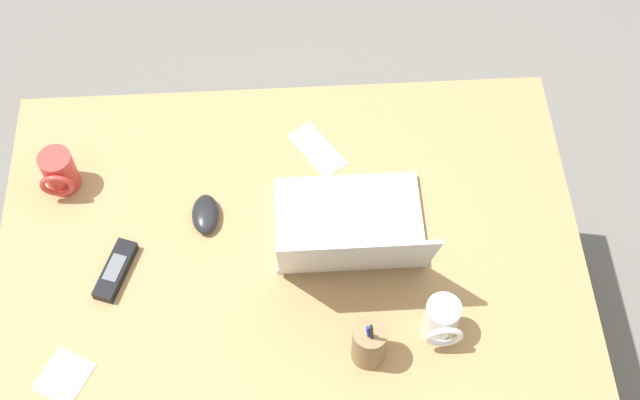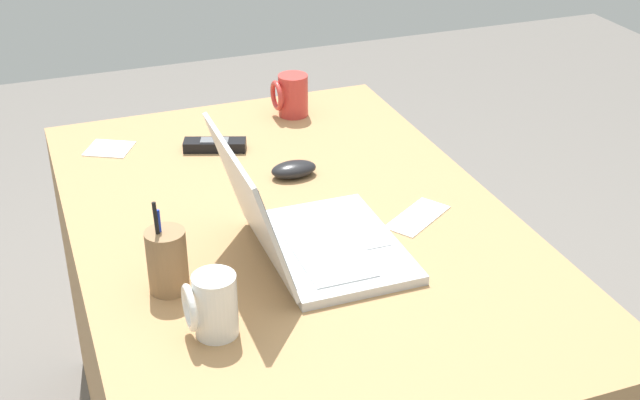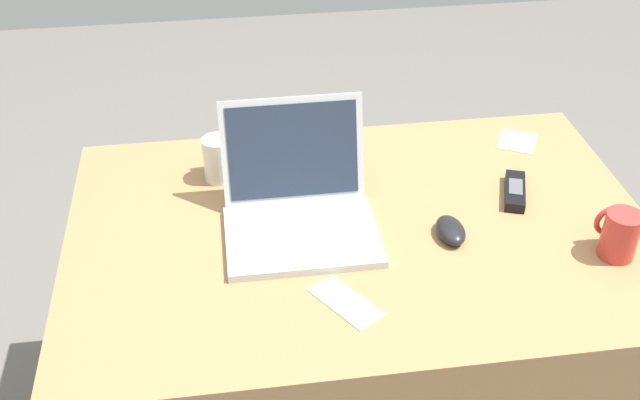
# 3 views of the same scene
# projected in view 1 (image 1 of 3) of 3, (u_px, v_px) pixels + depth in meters

# --- Properties ---
(ground_plane) EXTENTS (6.00, 6.00, 0.00)m
(ground_plane) POSITION_uv_depth(u_px,v_px,m) (297.00, 359.00, 2.51)
(ground_plane) COLOR slate
(desk) EXTENTS (1.28, 0.85, 0.72)m
(desk) POSITION_uv_depth(u_px,v_px,m) (294.00, 307.00, 2.20)
(desk) COLOR #A87C4F
(desk) RESTS_ON ground
(laptop) EXTENTS (0.32, 0.31, 0.25)m
(laptop) POSITION_uv_depth(u_px,v_px,m) (351.00, 233.00, 1.84)
(laptop) COLOR silver
(laptop) RESTS_ON desk
(computer_mouse) EXTENTS (0.06, 0.10, 0.03)m
(computer_mouse) POSITION_uv_depth(u_px,v_px,m) (205.00, 214.00, 1.90)
(computer_mouse) COLOR black
(computer_mouse) RESTS_ON desk
(coffee_mug_white) EXTENTS (0.08, 0.08, 0.11)m
(coffee_mug_white) POSITION_uv_depth(u_px,v_px,m) (441.00, 321.00, 1.73)
(coffee_mug_white) COLOR white
(coffee_mug_white) RESTS_ON desk
(coffee_mug_tall) EXTENTS (0.07, 0.09, 0.10)m
(coffee_mug_tall) POSITION_uv_depth(u_px,v_px,m) (59.00, 172.00, 1.92)
(coffee_mug_tall) COLOR #C63833
(coffee_mug_tall) RESTS_ON desk
(cordless_phone) EXTENTS (0.09, 0.15, 0.03)m
(cordless_phone) POSITION_uv_depth(u_px,v_px,m) (116.00, 270.00, 1.84)
(cordless_phone) COLOR black
(cordless_phone) RESTS_ON desk
(pen_holder) EXTENTS (0.07, 0.07, 0.17)m
(pen_holder) POSITION_uv_depth(u_px,v_px,m) (369.00, 343.00, 1.70)
(pen_holder) COLOR olive
(pen_holder) RESTS_ON desk
(paper_note_near_laptop) EXTENTS (0.13, 0.13, 0.00)m
(paper_note_near_laptop) POSITION_uv_depth(u_px,v_px,m) (64.00, 377.00, 1.72)
(paper_note_near_laptop) COLOR white
(paper_note_near_laptop) RESTS_ON desk
(paper_note_left) EXTENTS (0.14, 0.16, 0.00)m
(paper_note_left) POSITION_uv_depth(u_px,v_px,m) (317.00, 150.00, 2.01)
(paper_note_left) COLOR white
(paper_note_left) RESTS_ON desk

